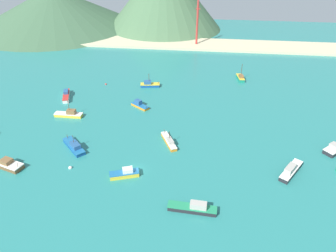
{
  "coord_description": "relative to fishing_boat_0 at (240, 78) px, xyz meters",
  "views": [
    {
      "loc": [
        15.92,
        -62.49,
        52.89
      ],
      "look_at": [
        5.7,
        21.77,
        0.75
      ],
      "focal_mm": 33.94,
      "sensor_mm": 36.0,
      "label": 1
    }
  ],
  "objects": [
    {
      "name": "fishing_boat_1",
      "position": [
        -36.53,
        -11.23,
        -0.03
      ],
      "size": [
        7.92,
        3.82,
        5.5
      ],
      "color": "#14478C",
      "rests_on": "ground"
    },
    {
      "name": "fishing_boat_12",
      "position": [
        -65.64,
        -24.72,
        -0.02
      ],
      "size": [
        5.26,
        10.17,
        2.42
      ],
      "color": "silver",
      "rests_on": "ground"
    },
    {
      "name": "fishing_boat_5",
      "position": [
        -37.05,
        -28.84,
        -0.06
      ],
      "size": [
        7.16,
        6.08,
        2.51
      ],
      "color": "orange",
      "rests_on": "ground"
    },
    {
      "name": "hill_west",
      "position": [
        -111.61,
        73.6,
        11.09
      ],
      "size": [
        102.45,
        102.45,
        24.02
      ],
      "color": "#3D6042",
      "rests_on": "ground"
    },
    {
      "name": "fishing_boat_8",
      "position": [
        8.29,
        -59.81,
        0.14
      ],
      "size": [
        7.49,
        9.59,
        2.87
      ],
      "color": "#232328",
      "rests_on": "ground"
    },
    {
      "name": "fishing_boat_0",
      "position": [
        0.0,
        0.0,
        0.0
      ],
      "size": [
        3.34,
        7.13,
        6.88
      ],
      "color": "#198466",
      "rests_on": "ground"
    },
    {
      "name": "fishing_boat_3",
      "position": [
        -64.3,
        -66.04,
        -0.03
      ],
      "size": [
        7.77,
        5.19,
        2.66
      ],
      "color": "brown",
      "rests_on": "ground"
    },
    {
      "name": "fishing_boat_6",
      "position": [
        -33.41,
        -65.87,
        -0.02
      ],
      "size": [
        7.71,
        4.53,
        2.45
      ],
      "color": "gold",
      "rests_on": "ground"
    },
    {
      "name": "fishing_boat_13",
      "position": [
        22.58,
        -48.46,
        0.05
      ],
      "size": [
        7.73,
        7.32,
        2.87
      ],
      "color": "#232328",
      "rests_on": "ground"
    },
    {
      "name": "radio_tower",
      "position": [
        -20.37,
        43.74,
        11.04
      ],
      "size": [
        2.34,
        1.88,
        23.44
      ],
      "color": "#B7332D",
      "rests_on": "ground"
    },
    {
      "name": "buoy_0",
      "position": [
        -48.4,
        -64.49,
        -0.75
      ],
      "size": [
        0.96,
        0.96,
        0.96
      ],
      "color": "silver",
      "rests_on": "ground"
    },
    {
      "name": "fishing_boat_11",
      "position": [
        -59.1,
        -38.25,
        -0.05
      ],
      "size": [
        9.39,
        2.5,
        5.94
      ],
      "color": "gold",
      "rests_on": "ground"
    },
    {
      "name": "fishing_boat_4",
      "position": [
        -24.1,
        -49.95,
        -0.19
      ],
      "size": [
        5.78,
        9.39,
        4.35
      ],
      "color": "orange",
      "rests_on": "ground"
    },
    {
      "name": "fishing_boat_7",
      "position": [
        -15.65,
        -75.44,
        -0.02
      ],
      "size": [
        11.03,
        2.93,
        2.58
      ],
      "color": "#232328",
      "rests_on": "ground"
    },
    {
      "name": "buoy_1",
      "position": [
        -54.44,
        -11.51,
        -0.79
      ],
      "size": [
        0.72,
        0.72,
        0.72
      ],
      "color": "red",
      "rests_on": "ground"
    },
    {
      "name": "ground",
      "position": [
        -31.11,
        -33.4,
        -1.16
      ],
      "size": [
        260.0,
        280.0,
        0.5
      ],
      "color": "teal"
    },
    {
      "name": "beach_strip",
      "position": [
        -31.11,
        44.91,
        -0.31
      ],
      "size": [
        247.0,
        19.77,
        1.2
      ],
      "primitive_type": "cube",
      "color": "beige",
      "rests_on": "ground"
    },
    {
      "name": "fishing_boat_2",
      "position": [
        -50.57,
        -55.81,
        -0.09
      ],
      "size": [
        8.96,
        9.17,
        4.58
      ],
      "color": "#14478C",
      "rests_on": "ground"
    }
  ]
}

